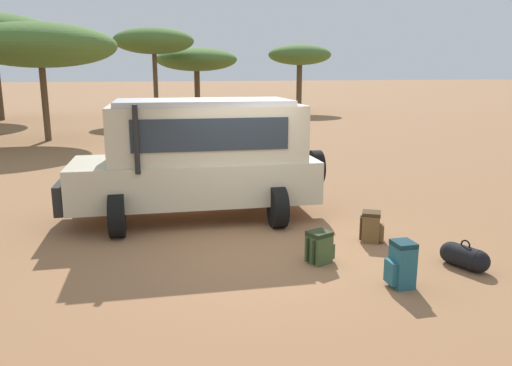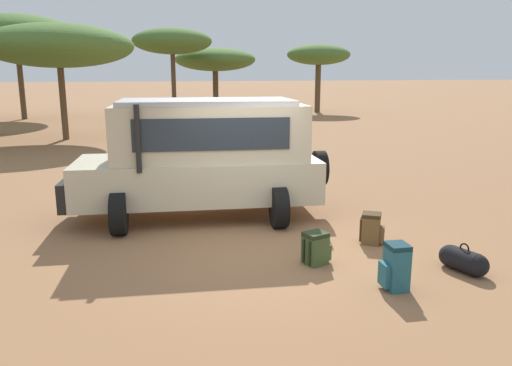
{
  "view_description": "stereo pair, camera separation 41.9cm",
  "coord_description": "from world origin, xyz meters",
  "px_view_note": "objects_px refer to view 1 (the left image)",
  "views": [
    {
      "loc": [
        -2.67,
        -7.64,
        2.98
      ],
      "look_at": [
        0.18,
        0.75,
        1.0
      ],
      "focal_mm": 35.0,
      "sensor_mm": 36.0,
      "label": 1
    },
    {
      "loc": [
        -2.27,
        -7.77,
        2.98
      ],
      "look_at": [
        0.18,
        0.75,
        1.0
      ],
      "focal_mm": 35.0,
      "sensor_mm": 36.0,
      "label": 2
    }
  ],
  "objects_px": {
    "backpack_cluster_center": "(372,227)",
    "acacia_tree_distant_right": "(300,55)",
    "acacia_tree_centre_back": "(40,45)",
    "safari_vehicle": "(200,156)",
    "backpack_near_rear_wheel": "(319,247)",
    "duffel_bag_low_black_case": "(464,257)",
    "acacia_tree_far_right": "(197,60)",
    "acacia_tree_right_mid": "(154,41)",
    "backpack_beside_front_wheel": "(402,265)"
  },
  "relations": [
    {
      "from": "backpack_cluster_center",
      "to": "backpack_near_rear_wheel",
      "type": "distance_m",
      "value": 1.46
    },
    {
      "from": "safari_vehicle",
      "to": "duffel_bag_low_black_case",
      "type": "height_order",
      "value": "safari_vehicle"
    },
    {
      "from": "backpack_near_rear_wheel",
      "to": "acacia_tree_right_mid",
      "type": "distance_m",
      "value": 25.73
    },
    {
      "from": "backpack_near_rear_wheel",
      "to": "acacia_tree_centre_back",
      "type": "xyz_separation_m",
      "value": [
        -5.04,
        17.0,
        3.83
      ]
    },
    {
      "from": "backpack_beside_front_wheel",
      "to": "acacia_tree_right_mid",
      "type": "bearing_deg",
      "value": 89.61
    },
    {
      "from": "safari_vehicle",
      "to": "acacia_tree_right_mid",
      "type": "relative_size",
      "value": 0.97
    },
    {
      "from": "acacia_tree_distant_right",
      "to": "backpack_cluster_center",
      "type": "bearing_deg",
      "value": -111.01
    },
    {
      "from": "backpack_near_rear_wheel",
      "to": "acacia_tree_centre_back",
      "type": "bearing_deg",
      "value": 106.51
    },
    {
      "from": "backpack_near_rear_wheel",
      "to": "safari_vehicle",
      "type": "bearing_deg",
      "value": 111.61
    },
    {
      "from": "duffel_bag_low_black_case",
      "to": "acacia_tree_centre_back",
      "type": "relative_size",
      "value": 0.12
    },
    {
      "from": "backpack_cluster_center",
      "to": "acacia_tree_distant_right",
      "type": "height_order",
      "value": "acacia_tree_distant_right"
    },
    {
      "from": "duffel_bag_low_black_case",
      "to": "acacia_tree_distant_right",
      "type": "height_order",
      "value": "acacia_tree_distant_right"
    },
    {
      "from": "backpack_cluster_center",
      "to": "acacia_tree_far_right",
      "type": "bearing_deg",
      "value": 83.94
    },
    {
      "from": "duffel_bag_low_black_case",
      "to": "backpack_near_rear_wheel",
      "type": "bearing_deg",
      "value": 155.61
    },
    {
      "from": "backpack_beside_front_wheel",
      "to": "backpack_cluster_center",
      "type": "xyz_separation_m",
      "value": [
        0.63,
        1.82,
        -0.05
      ]
    },
    {
      "from": "safari_vehicle",
      "to": "backpack_near_rear_wheel",
      "type": "relative_size",
      "value": 10.61
    },
    {
      "from": "acacia_tree_right_mid",
      "to": "acacia_tree_distant_right",
      "type": "xyz_separation_m",
      "value": [
        11.14,
        3.14,
        -0.64
      ]
    },
    {
      "from": "backpack_near_rear_wheel",
      "to": "acacia_tree_right_mid",
      "type": "xyz_separation_m",
      "value": [
        0.87,
        25.31,
        4.57
      ]
    },
    {
      "from": "acacia_tree_centre_back",
      "to": "acacia_tree_right_mid",
      "type": "bearing_deg",
      "value": 54.54
    },
    {
      "from": "backpack_cluster_center",
      "to": "safari_vehicle",
      "type": "bearing_deg",
      "value": 135.8
    },
    {
      "from": "acacia_tree_centre_back",
      "to": "acacia_tree_distant_right",
      "type": "height_order",
      "value": "acacia_tree_centre_back"
    },
    {
      "from": "safari_vehicle",
      "to": "duffel_bag_low_black_case",
      "type": "bearing_deg",
      "value": -50.94
    },
    {
      "from": "duffel_bag_low_black_case",
      "to": "acacia_tree_centre_back",
      "type": "xyz_separation_m",
      "value": [
        -7.08,
        17.93,
        3.91
      ]
    },
    {
      "from": "safari_vehicle",
      "to": "acacia_tree_centre_back",
      "type": "xyz_separation_m",
      "value": [
        -3.81,
        13.9,
        2.79
      ]
    },
    {
      "from": "acacia_tree_right_mid",
      "to": "acacia_tree_distant_right",
      "type": "relative_size",
      "value": 1.13
    },
    {
      "from": "safari_vehicle",
      "to": "duffel_bag_low_black_case",
      "type": "xyz_separation_m",
      "value": [
        3.27,
        -4.02,
        -1.12
      ]
    },
    {
      "from": "backpack_near_rear_wheel",
      "to": "acacia_tree_distant_right",
      "type": "xyz_separation_m",
      "value": [
        12.02,
        28.44,
        3.93
      ]
    },
    {
      "from": "duffel_bag_low_black_case",
      "to": "acacia_tree_right_mid",
      "type": "relative_size",
      "value": 0.14
    },
    {
      "from": "acacia_tree_centre_back",
      "to": "acacia_tree_far_right",
      "type": "height_order",
      "value": "acacia_tree_centre_back"
    },
    {
      "from": "duffel_bag_low_black_case",
      "to": "acacia_tree_right_mid",
      "type": "height_order",
      "value": "acacia_tree_right_mid"
    },
    {
      "from": "safari_vehicle",
      "to": "backpack_cluster_center",
      "type": "bearing_deg",
      "value": -44.2
    },
    {
      "from": "backpack_cluster_center",
      "to": "acacia_tree_distant_right",
      "type": "bearing_deg",
      "value": 68.99
    },
    {
      "from": "backpack_beside_front_wheel",
      "to": "acacia_tree_right_mid",
      "type": "height_order",
      "value": "acacia_tree_right_mid"
    },
    {
      "from": "backpack_near_rear_wheel",
      "to": "acacia_tree_centre_back",
      "type": "distance_m",
      "value": 18.15
    },
    {
      "from": "safari_vehicle",
      "to": "backpack_near_rear_wheel",
      "type": "xyz_separation_m",
      "value": [
        1.23,
        -3.1,
        -1.04
      ]
    },
    {
      "from": "backpack_beside_front_wheel",
      "to": "backpack_near_rear_wheel",
      "type": "relative_size",
      "value": 1.29
    },
    {
      "from": "backpack_beside_front_wheel",
      "to": "duffel_bag_low_black_case",
      "type": "height_order",
      "value": "backpack_beside_front_wheel"
    },
    {
      "from": "acacia_tree_distant_right",
      "to": "duffel_bag_low_black_case",
      "type": "bearing_deg",
      "value": -108.77
    },
    {
      "from": "safari_vehicle",
      "to": "acacia_tree_distant_right",
      "type": "bearing_deg",
      "value": 62.41
    },
    {
      "from": "safari_vehicle",
      "to": "acacia_tree_distant_right",
      "type": "xyz_separation_m",
      "value": [
        13.24,
        25.34,
        2.89
      ]
    },
    {
      "from": "duffel_bag_low_black_case",
      "to": "acacia_tree_distant_right",
      "type": "distance_m",
      "value": 31.27
    },
    {
      "from": "duffel_bag_low_black_case",
      "to": "backpack_cluster_center",
      "type": "bearing_deg",
      "value": 114.8
    },
    {
      "from": "backpack_beside_front_wheel",
      "to": "acacia_tree_centre_back",
      "type": "xyz_separation_m",
      "value": [
        -5.73,
        18.2,
        3.76
      ]
    },
    {
      "from": "acacia_tree_far_right",
      "to": "backpack_near_rear_wheel",
      "type": "bearing_deg",
      "value": -98.49
    },
    {
      "from": "backpack_near_rear_wheel",
      "to": "backpack_cluster_center",
      "type": "bearing_deg",
      "value": 24.95
    },
    {
      "from": "backpack_cluster_center",
      "to": "duffel_bag_low_black_case",
      "type": "xyz_separation_m",
      "value": [
        0.71,
        -1.54,
        -0.09
      ]
    },
    {
      "from": "duffel_bag_low_black_case",
      "to": "acacia_tree_centre_back",
      "type": "height_order",
      "value": "acacia_tree_centre_back"
    },
    {
      "from": "backpack_cluster_center",
      "to": "backpack_near_rear_wheel",
      "type": "relative_size",
      "value": 1.07
    },
    {
      "from": "safari_vehicle",
      "to": "acacia_tree_far_right",
      "type": "distance_m",
      "value": 26.92
    },
    {
      "from": "acacia_tree_far_right",
      "to": "duffel_bag_low_black_case",
      "type": "bearing_deg",
      "value": -94.42
    }
  ]
}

